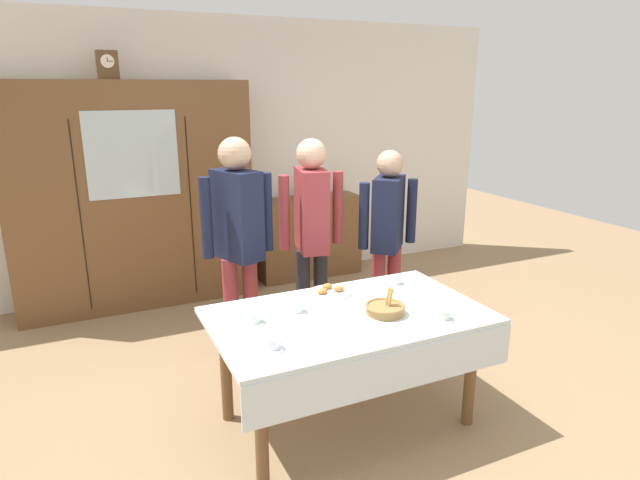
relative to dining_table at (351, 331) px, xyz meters
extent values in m
plane|color=#997A56|center=(0.00, 0.23, -0.63)|extent=(12.00, 12.00, 0.00)
cube|color=silver|center=(0.00, 2.88, 0.72)|extent=(6.40, 0.10, 2.70)
cylinder|color=brown|center=(-0.67, -0.30, -0.28)|extent=(0.07, 0.07, 0.70)
cylinder|color=brown|center=(0.67, -0.30, -0.28)|extent=(0.07, 0.07, 0.70)
cylinder|color=brown|center=(-0.67, 0.37, -0.28)|extent=(0.07, 0.07, 0.70)
cylinder|color=brown|center=(0.67, 0.37, -0.28)|extent=(0.07, 0.07, 0.70)
cube|color=silver|center=(0.00, 0.03, 0.09)|extent=(1.62, 0.96, 0.03)
cube|color=silver|center=(0.00, -0.44, -0.05)|extent=(1.62, 0.01, 0.24)
cube|color=brown|center=(-0.90, 2.59, 0.41)|extent=(2.15, 0.45, 2.09)
cube|color=silver|center=(-0.90, 2.36, 0.83)|extent=(0.77, 0.01, 0.75)
cube|color=black|center=(-1.37, 2.36, 0.31)|extent=(0.01, 0.01, 1.67)
cube|color=black|center=(-0.43, 2.36, 0.31)|extent=(0.01, 0.01, 1.67)
cube|color=brown|center=(-1.01, 2.59, 1.58)|extent=(0.18, 0.10, 0.24)
cylinder|color=white|center=(-1.01, 2.54, 1.61)|extent=(0.11, 0.01, 0.11)
cube|color=black|center=(-1.01, 2.53, 1.62)|extent=(0.00, 0.00, 0.04)
cube|color=black|center=(-0.99, 2.53, 1.61)|extent=(0.05, 0.00, 0.00)
cube|color=brown|center=(0.89, 2.64, -0.19)|extent=(1.13, 0.35, 0.88)
cube|color=#664C7A|center=(0.89, 2.64, 0.26)|extent=(0.15, 0.18, 0.02)
cube|color=#3D754C|center=(0.89, 2.64, 0.28)|extent=(0.12, 0.17, 0.03)
cube|color=#99332D|center=(0.89, 2.64, 0.32)|extent=(0.15, 0.19, 0.04)
cube|color=#664C7A|center=(0.89, 2.64, 0.35)|extent=(0.13, 0.20, 0.03)
cylinder|color=silver|center=(-0.55, 0.14, 0.11)|extent=(0.13, 0.13, 0.01)
cylinder|color=silver|center=(-0.55, 0.14, 0.14)|extent=(0.08, 0.08, 0.05)
torus|color=silver|center=(-0.51, 0.14, 0.14)|extent=(0.04, 0.01, 0.04)
cylinder|color=#47230F|center=(-0.55, 0.14, 0.16)|extent=(0.06, 0.06, 0.01)
cylinder|color=silver|center=(-0.28, 0.17, 0.11)|extent=(0.13, 0.13, 0.01)
cylinder|color=silver|center=(-0.28, 0.17, 0.14)|extent=(0.08, 0.08, 0.05)
torus|color=silver|center=(-0.24, 0.17, 0.14)|extent=(0.04, 0.01, 0.04)
cylinder|color=silver|center=(0.45, -0.28, 0.11)|extent=(0.13, 0.13, 0.01)
cylinder|color=silver|center=(0.45, -0.28, 0.14)|extent=(0.08, 0.08, 0.05)
torus|color=silver|center=(0.49, -0.28, 0.14)|extent=(0.04, 0.01, 0.04)
cylinder|color=#47230F|center=(0.45, -0.28, 0.16)|extent=(0.06, 0.06, 0.01)
cylinder|color=white|center=(-0.57, -0.21, 0.11)|extent=(0.13, 0.13, 0.01)
cylinder|color=white|center=(-0.57, -0.21, 0.14)|extent=(0.08, 0.08, 0.05)
torus|color=white|center=(-0.53, -0.21, 0.14)|extent=(0.04, 0.01, 0.04)
cylinder|color=#47230F|center=(-0.57, -0.21, 0.16)|extent=(0.06, 0.06, 0.01)
cylinder|color=silver|center=(0.51, 0.33, 0.11)|extent=(0.13, 0.13, 0.01)
cylinder|color=silver|center=(0.51, 0.33, 0.14)|extent=(0.08, 0.08, 0.05)
torus|color=silver|center=(0.55, 0.33, 0.14)|extent=(0.04, 0.01, 0.04)
cylinder|color=#47230F|center=(0.51, 0.33, 0.16)|extent=(0.06, 0.06, 0.01)
cylinder|color=#9E7542|center=(0.19, -0.06, 0.13)|extent=(0.22, 0.22, 0.05)
torus|color=#9E7542|center=(0.19, -0.06, 0.15)|extent=(0.24, 0.24, 0.02)
cylinder|color=tan|center=(0.22, -0.08, 0.20)|extent=(0.04, 0.02, 0.12)
cylinder|color=tan|center=(0.22, -0.06, 0.20)|extent=(0.02, 0.03, 0.12)
cylinder|color=tan|center=(0.22, -0.05, 0.20)|extent=(0.04, 0.02, 0.12)
cylinder|color=white|center=(0.04, 0.36, 0.11)|extent=(0.28, 0.28, 0.01)
ellipsoid|color=#BC7F3D|center=(0.10, 0.35, 0.13)|extent=(0.07, 0.05, 0.04)
ellipsoid|color=#BC7F3D|center=(0.05, 0.42, 0.13)|extent=(0.07, 0.05, 0.04)
ellipsoid|color=#BC7F3D|center=(-0.02, 0.35, 0.13)|extent=(0.07, 0.05, 0.04)
cube|color=silver|center=(-0.32, 0.35, 0.10)|extent=(0.10, 0.01, 0.00)
ellipsoid|color=silver|center=(-0.26, 0.35, 0.11)|extent=(0.03, 0.02, 0.01)
cube|color=silver|center=(-0.42, -0.06, 0.10)|extent=(0.10, 0.01, 0.00)
ellipsoid|color=silver|center=(-0.36, -0.06, 0.11)|extent=(0.03, 0.02, 0.01)
cylinder|color=#933338|center=(-0.45, 1.01, -0.21)|extent=(0.11, 0.11, 0.84)
cylinder|color=#933338|center=(-0.30, 1.01, -0.21)|extent=(0.11, 0.11, 0.84)
cube|color=#191E38|center=(-0.37, 1.01, 0.53)|extent=(0.32, 0.41, 0.63)
sphere|color=tan|center=(-0.37, 1.01, 0.96)|extent=(0.23, 0.23, 0.23)
cylinder|color=#191E38|center=(-0.59, 1.01, 0.53)|extent=(0.08, 0.08, 0.57)
cylinder|color=#191E38|center=(-0.15, 1.01, 0.53)|extent=(0.08, 0.08, 0.57)
cylinder|color=#933338|center=(0.76, 0.96, -0.24)|extent=(0.11, 0.11, 0.77)
cylinder|color=#933338|center=(0.91, 0.96, -0.24)|extent=(0.11, 0.11, 0.77)
cube|color=#191E38|center=(0.84, 0.96, 0.43)|extent=(0.39, 0.40, 0.58)
sphere|color=tan|center=(0.84, 0.96, 0.83)|extent=(0.21, 0.21, 0.21)
cylinder|color=#191E38|center=(0.62, 0.96, 0.43)|extent=(0.08, 0.08, 0.52)
cylinder|color=#191E38|center=(1.06, 0.96, 0.43)|extent=(0.08, 0.08, 0.52)
cylinder|color=#232328|center=(0.13, 1.03, -0.22)|extent=(0.11, 0.11, 0.83)
cylinder|color=#232328|center=(0.28, 1.03, -0.22)|extent=(0.11, 0.11, 0.83)
cube|color=#933338|center=(0.21, 1.03, 0.51)|extent=(0.27, 0.39, 0.62)
sphere|color=#DBB293|center=(0.21, 1.03, 0.93)|extent=(0.22, 0.22, 0.22)
cylinder|color=#933338|center=(-0.01, 1.03, 0.51)|extent=(0.08, 0.08, 0.56)
cylinder|color=#933338|center=(0.43, 1.03, 0.51)|extent=(0.08, 0.08, 0.56)
camera|label=1|loc=(-1.40, -2.59, 1.41)|focal=30.32mm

